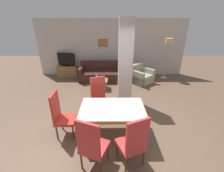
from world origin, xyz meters
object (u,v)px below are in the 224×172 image
object	(u,v)px
sofa	(102,74)
tv_stand	(68,71)
dining_chair_near_left	(92,144)
armchair	(140,76)
dining_chair_far_left	(99,96)
dining_table	(112,114)
coffee_table	(99,84)
dining_chair_head_left	(61,114)
dining_chair_near_right	(133,142)
floor_lamp	(168,45)
tv_screen	(66,60)
bottle	(97,77)

from	to	relation	value
sofa	tv_stand	bearing A→B (deg)	-16.79
dining_chair_near_left	sofa	distance (m)	4.67
dining_chair_near_left	sofa	size ratio (longest dim) A/B	0.54
armchair	tv_stand	bearing A→B (deg)	-53.43
dining_chair_far_left	armchair	xyz separation A→B (m)	(1.68, 2.47, -0.31)
dining_table	dining_chair_far_left	xyz separation A→B (m)	(-0.37, 0.93, -0.01)
dining_chair_near_left	sofa	xyz separation A→B (m)	(-0.06, 4.66, -0.30)
dining_table	coffee_table	world-z (taller)	dining_table
sofa	dining_chair_head_left	bearing A→B (deg)	78.40
dining_chair_far_left	dining_chair_near_right	bearing A→B (deg)	90.62
dining_chair_near_right	floor_lamp	world-z (taller)	floor_lamp
dining_chair_near_left	tv_stand	distance (m)	5.52
armchair	dining_table	bearing A→B (deg)	29.45
sofa	tv_stand	xyz separation A→B (m)	(-1.78, 0.54, -0.02)
armchair	tv_screen	world-z (taller)	tv_screen
dining_table	sofa	bearing A→B (deg)	96.58
bottle	dining_table	bearing A→B (deg)	-77.42
dining_table	dining_chair_far_left	bearing A→B (deg)	111.80
sofa	bottle	size ratio (longest dim) A/B	7.72
tv_stand	dining_chair_near_left	bearing A→B (deg)	-70.57
dining_chair_near_left	tv_stand	world-z (taller)	dining_chair_near_left
sofa	coffee_table	xyz separation A→B (m)	(-0.08, -1.02, -0.09)
dining_chair_near_left	bottle	distance (m)	3.67
sofa	dining_chair_far_left	bearing A→B (deg)	91.17
dining_table	dining_chair_head_left	world-z (taller)	dining_chair_head_left
dining_chair_far_left	bottle	size ratio (longest dim) A/B	4.20
armchair	floor_lamp	xyz separation A→B (m)	(1.28, 0.58, 1.31)
bottle	tv_screen	xyz separation A→B (m)	(-1.60, 1.53, 0.35)
coffee_table	tv_screen	xyz separation A→B (m)	(-1.69, 1.56, 0.64)
coffee_table	tv_screen	size ratio (longest dim) A/B	0.78
dining_chair_near_left	sofa	world-z (taller)	dining_chair_near_left
dining_chair_near_left	armchair	bearing A→B (deg)	90.61
tv_stand	dining_chair_head_left	bearing A→B (deg)	-76.66
coffee_table	dining_chair_head_left	bearing A→B (deg)	-104.14
dining_chair_far_left	tv_stand	xyz separation A→B (m)	(-1.83, 3.33, -0.32)
tv_stand	dining_table	bearing A→B (deg)	-62.64
coffee_table	bottle	xyz separation A→B (m)	(-0.10, 0.02, 0.29)
dining_chair_head_left	tv_screen	distance (m)	4.39
dining_chair_head_left	tv_stand	size ratio (longest dim) A/B	1.16
bottle	floor_lamp	size ratio (longest dim) A/B	0.14
dining_chair_head_left	sofa	distance (m)	3.82
dining_chair_near_left	coffee_table	size ratio (longest dim) A/B	1.63
tv_stand	floor_lamp	world-z (taller)	floor_lamp
dining_chair_near_left	bottle	size ratio (longest dim) A/B	4.20
dining_chair_far_left	dining_chair_head_left	size ratio (longest dim) A/B	1.00
dining_table	armchair	distance (m)	3.65
dining_chair_far_left	bottle	distance (m)	1.82
dining_chair_near_left	tv_screen	size ratio (longest dim) A/B	1.28
dining_chair_far_left	bottle	bearing A→B (deg)	-104.31
bottle	tv_screen	size ratio (longest dim) A/B	0.30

